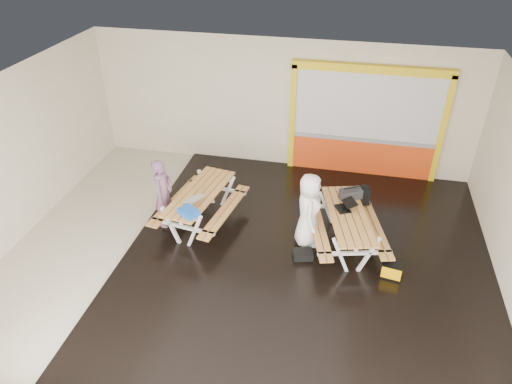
% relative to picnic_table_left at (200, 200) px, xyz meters
% --- Properties ---
extents(room, '(10.02, 8.02, 3.52)m').
position_rel_picnic_table_left_xyz_m(room, '(1.26, -0.82, 1.08)').
color(room, beige).
rests_on(room, ground).
extents(deck, '(7.50, 7.98, 0.05)m').
position_rel_picnic_table_left_xyz_m(deck, '(2.51, -0.82, -0.64)').
color(deck, black).
rests_on(deck, room).
extents(kiosk, '(3.88, 0.16, 3.00)m').
position_rel_picnic_table_left_xyz_m(kiosk, '(3.46, 3.11, 0.77)').
color(kiosk, '#E74514').
rests_on(kiosk, room).
extents(picnic_table_left, '(1.82, 2.41, 0.88)m').
position_rel_picnic_table_left_xyz_m(picnic_table_left, '(0.00, 0.00, 0.00)').
color(picnic_table_left, '#B98547').
rests_on(picnic_table_left, deck).
extents(picnic_table_right, '(1.96, 2.46, 0.86)m').
position_rel_picnic_table_left_xyz_m(picnic_table_right, '(3.25, -0.12, -0.01)').
color(picnic_table_right, '#B98547').
rests_on(picnic_table_right, deck).
extents(person_left, '(0.43, 0.62, 1.61)m').
position_rel_picnic_table_left_xyz_m(person_left, '(-0.74, -0.26, 0.24)').
color(person_left, '#724D67').
rests_on(person_left, deck).
extents(person_right, '(0.65, 0.89, 1.67)m').
position_rel_picnic_table_left_xyz_m(person_right, '(2.44, -0.21, 0.23)').
color(person_right, white).
rests_on(person_right, deck).
extents(laptop_left, '(0.46, 0.44, 0.16)m').
position_rel_picnic_table_left_xyz_m(laptop_left, '(-0.00, -0.37, 0.26)').
color(laptop_left, silver).
rests_on(laptop_left, picnic_table_left).
extents(laptop_right, '(0.52, 0.50, 0.17)m').
position_rel_picnic_table_left_xyz_m(laptop_right, '(3.17, 0.06, 0.25)').
color(laptop_right, black).
rests_on(laptop_right, picnic_table_right).
extents(blue_pouch, '(0.51, 0.48, 0.12)m').
position_rel_picnic_table_left_xyz_m(blue_pouch, '(0.05, -0.86, 0.27)').
color(blue_pouch, blue).
rests_on(blue_pouch, picnic_table_left).
extents(toolbox, '(0.53, 0.43, 0.27)m').
position_rel_picnic_table_left_xyz_m(toolbox, '(3.26, 0.50, 0.30)').
color(toolbox, black).
rests_on(toolbox, picnic_table_right).
extents(backpack, '(0.31, 0.24, 0.46)m').
position_rel_picnic_table_left_xyz_m(backpack, '(3.55, 0.79, 0.12)').
color(backpack, black).
rests_on(backpack, picnic_table_right).
extents(dark_case, '(0.47, 0.39, 0.15)m').
position_rel_picnic_table_left_xyz_m(dark_case, '(2.43, -0.72, -0.54)').
color(dark_case, black).
rests_on(dark_case, deck).
extents(fluke_bag, '(0.43, 0.32, 0.34)m').
position_rel_picnic_table_left_xyz_m(fluke_bag, '(4.21, -0.94, -0.45)').
color(fluke_bag, black).
rests_on(fluke_bag, deck).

